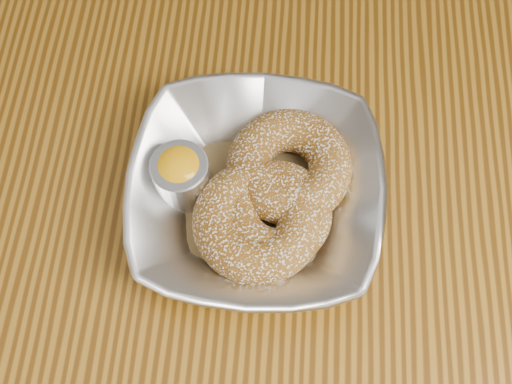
# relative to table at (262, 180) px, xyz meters

# --- Properties ---
(ground_plane) EXTENTS (4.00, 4.00, 0.00)m
(ground_plane) POSITION_rel_table_xyz_m (0.00, 0.00, -0.65)
(ground_plane) COLOR #565659
(ground_plane) RESTS_ON ground
(table) EXTENTS (1.20, 0.80, 0.75)m
(table) POSITION_rel_table_xyz_m (0.00, 0.00, 0.00)
(table) COLOR brown
(table) RESTS_ON ground_plane
(serving_bowl) EXTENTS (0.21, 0.21, 0.05)m
(serving_bowl) POSITION_rel_table_xyz_m (-0.00, -0.07, 0.13)
(serving_bowl) COLOR silver
(serving_bowl) RESTS_ON table
(parchment) EXTENTS (0.19, 0.19, 0.00)m
(parchment) POSITION_rel_table_xyz_m (-0.00, -0.07, 0.11)
(parchment) COLOR brown
(parchment) RESTS_ON table
(donut_back) EXTENTS (0.14, 0.14, 0.04)m
(donut_back) POSITION_rel_table_xyz_m (0.03, -0.05, 0.13)
(donut_back) COLOR brown
(donut_back) RESTS_ON parchment
(donut_front) EXTENTS (0.15, 0.15, 0.04)m
(donut_front) POSITION_rel_table_xyz_m (0.00, -0.10, 0.13)
(donut_front) COLOR brown
(donut_front) RESTS_ON parchment
(donut_extra) EXTENTS (0.12, 0.12, 0.03)m
(donut_extra) POSITION_rel_table_xyz_m (0.02, -0.09, 0.13)
(donut_extra) COLOR brown
(donut_extra) RESTS_ON parchment
(ramekin) EXTENTS (0.05, 0.05, 0.05)m
(ramekin) POSITION_rel_table_xyz_m (-0.07, -0.06, 0.13)
(ramekin) COLOR silver
(ramekin) RESTS_ON table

